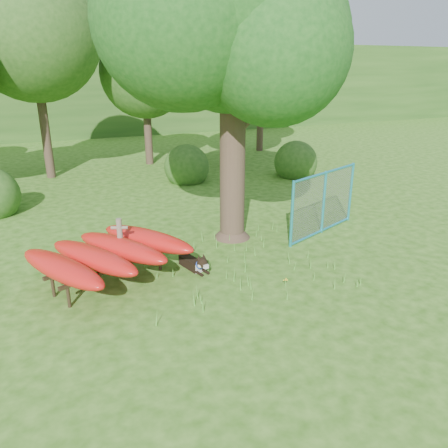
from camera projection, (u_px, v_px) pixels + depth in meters
name	position (u px, v px, depth m)	size (l,w,h in m)	color
ground	(238.00, 287.00, 9.22)	(80.00, 80.00, 0.00)	#265410
oak_tree	(231.00, 17.00, 10.10)	(6.66, 5.84, 8.23)	#37281E
wooden_post	(121.00, 246.00, 9.54)	(0.36, 0.19, 1.33)	#615849
kayak_rack	(108.00, 253.00, 9.21)	(3.77, 3.40, 0.91)	black
husky_dog	(195.00, 263.00, 9.96)	(0.46, 1.07, 0.48)	black
fence_section	(324.00, 202.00, 11.99)	(2.82, 1.18, 2.93)	teal
wildflower_clump	(286.00, 280.00, 9.15)	(0.10, 0.09, 0.21)	#529A32
bg_tree_b	(32.00, 33.00, 16.50)	(5.20, 5.20, 8.22)	#37281E
bg_tree_c	(145.00, 73.00, 19.58)	(4.00, 4.00, 6.12)	#37281E
bg_tree_d	(234.00, 50.00, 18.86)	(4.80, 4.80, 7.50)	#37281E
bg_tree_e	(262.00, 49.00, 22.53)	(4.60, 4.60, 7.55)	#37281E
shrub_right	(295.00, 176.00, 18.57)	(1.80, 1.80, 1.80)	#264D19
shrub_mid	(187.00, 181.00, 17.72)	(1.80, 1.80, 1.80)	#264D19
wooded_hillside	(76.00, 87.00, 32.30)	(80.00, 12.00, 6.00)	#264D19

